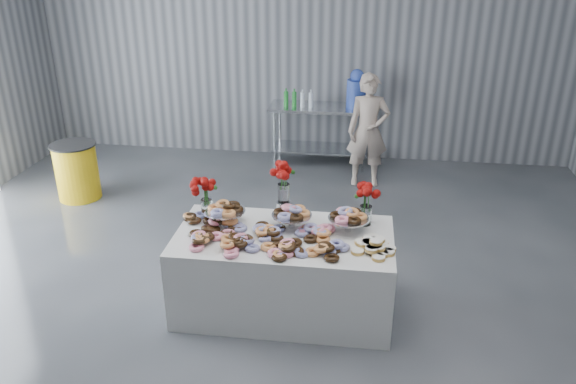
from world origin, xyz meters
The scene contains 16 objects.
ground centered at (0.00, 0.00, 0.00)m, with size 9.00×9.00×0.00m, color #36383D.
room_walls centered at (-0.27, 0.07, 2.64)m, with size 8.04×9.04×4.02m.
display_table centered at (0.30, 0.41, 0.38)m, with size 1.90×1.00×0.75m, color silver.
prep_table centered at (0.30, 4.10, 0.62)m, with size 1.50×0.60×0.90m.
donut_mounds centered at (0.30, 0.36, 0.80)m, with size 1.80×0.80×0.09m, color #E59554, non-canonical shape.
cake_stand_left centered at (-0.25, 0.55, 0.89)m, with size 0.36×0.36×0.17m.
cake_stand_mid centered at (0.35, 0.56, 0.89)m, with size 0.36×0.36×0.17m.
cake_stand_right centered at (0.85, 0.56, 0.89)m, with size 0.36×0.36×0.17m.
danish_pile centered at (1.05, 0.26, 0.81)m, with size 0.48×0.48×0.11m, color white, non-canonical shape.
bouquet_left centered at (-0.45, 0.65, 1.05)m, with size 0.26×0.26×0.42m.
bouquet_right centered at (1.00, 0.71, 1.05)m, with size 0.26×0.26×0.42m.
bouquet_center centered at (0.25, 0.76, 1.13)m, with size 0.26×0.26×0.57m.
water_jug centered at (0.80, 4.10, 1.15)m, with size 0.28×0.28×0.55m.
drink_bottles centered at (-0.02, 4.00, 1.04)m, with size 0.54×0.08×0.27m, color #268C33, non-canonical shape.
person centered at (0.99, 3.44, 0.77)m, with size 0.56×0.37×1.53m, color #CC8C93.
trash_barrel centered at (-2.72, 2.43, 0.37)m, with size 0.58×0.58×0.74m.
Camera 1 is at (0.94, -3.85, 3.08)m, focal length 35.00 mm.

